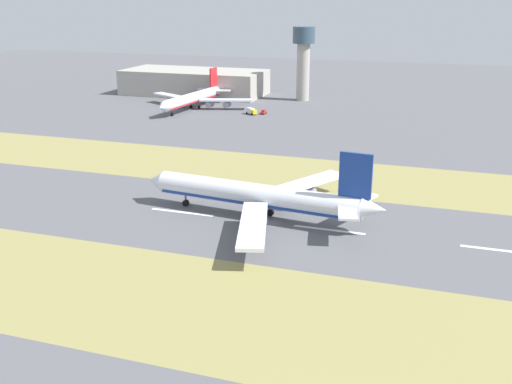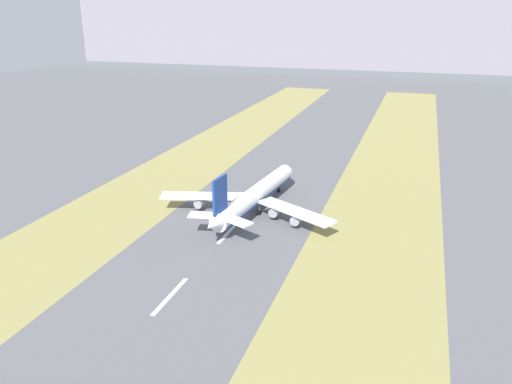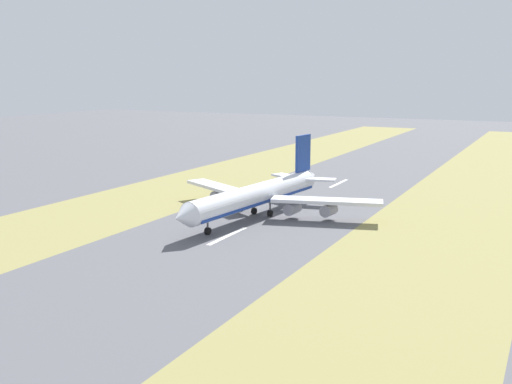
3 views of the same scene
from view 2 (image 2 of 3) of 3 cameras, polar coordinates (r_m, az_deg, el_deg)
ground_plane at (r=173.24m, az=-1.28°, el=-2.57°), size 800.00×800.00×0.00m
grass_median_west at (r=192.07m, az=-14.04°, el=-0.87°), size 40.00×600.00×0.01m
grass_median_east at (r=164.86m, az=13.67°, el=-4.39°), size 40.00×600.00×0.01m
centreline_dash_near at (r=128.00m, az=-9.78°, el=-11.62°), size 1.20×18.00×0.01m
centreline_dash_mid at (r=159.98m, az=-3.14°, el=-4.59°), size 1.20×18.00×0.01m
centreline_dash_far at (r=194.95m, az=1.13°, el=0.06°), size 1.20×18.00×0.01m
airplane_main_jet at (r=172.63m, az=-0.26°, el=-0.50°), size 63.77×67.20×20.20m
mountain_ridge at (r=673.07m, az=14.41°, el=17.65°), size 800.00×120.00×91.30m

